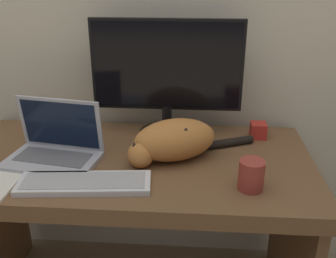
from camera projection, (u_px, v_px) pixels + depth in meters
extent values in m
cube|color=brown|center=(134.00, 165.00, 1.47)|extent=(1.32, 0.66, 0.06)
cube|color=brown|center=(291.00, 248.00, 1.57)|extent=(0.04, 0.61, 0.65)
cylinder|color=black|center=(167.00, 134.00, 1.63)|extent=(0.23, 0.23, 0.02)
cylinder|color=black|center=(167.00, 119.00, 1.60)|extent=(0.04, 0.04, 0.11)
cube|color=black|center=(167.00, 65.00, 1.52)|extent=(0.59, 0.02, 0.36)
cube|color=black|center=(167.00, 66.00, 1.51)|extent=(0.57, 0.01, 0.33)
cube|color=#B7B7BC|center=(52.00, 161.00, 1.41)|extent=(0.35, 0.25, 0.02)
cube|color=slate|center=(53.00, 157.00, 1.42)|extent=(0.28, 0.15, 0.00)
cube|color=#B7B7BC|center=(60.00, 124.00, 1.45)|extent=(0.32, 0.08, 0.20)
cube|color=black|center=(60.00, 124.00, 1.44)|extent=(0.29, 0.07, 0.18)
cube|color=white|center=(84.00, 183.00, 1.27)|extent=(0.44, 0.17, 0.02)
cube|color=#B3B3B3|center=(84.00, 180.00, 1.27)|extent=(0.40, 0.14, 0.00)
ellipsoid|color=#C67A38|center=(175.00, 140.00, 1.42)|extent=(0.35, 0.27, 0.15)
ellipsoid|color=black|center=(179.00, 129.00, 1.41)|extent=(0.17, 0.17, 0.06)
sphere|color=#C67A38|center=(141.00, 155.00, 1.38)|extent=(0.09, 0.09, 0.09)
cone|color=black|center=(134.00, 146.00, 1.36)|extent=(0.04, 0.04, 0.03)
cone|color=black|center=(146.00, 144.00, 1.37)|extent=(0.04, 0.04, 0.03)
cylinder|color=black|center=(228.00, 143.00, 1.54)|extent=(0.20, 0.11, 0.03)
cylinder|color=#9E382D|center=(251.00, 175.00, 1.24)|extent=(0.08, 0.08, 0.10)
cube|color=red|center=(258.00, 130.00, 1.61)|extent=(0.06, 0.06, 0.06)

